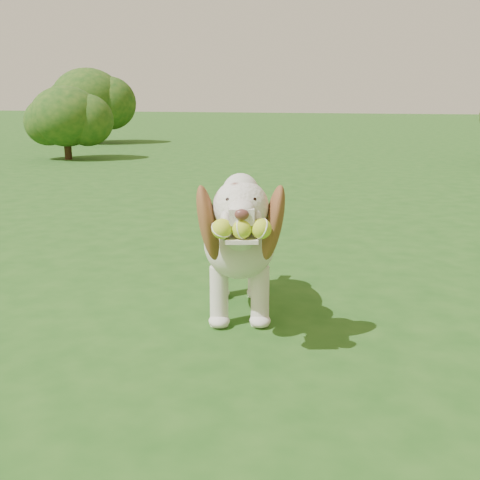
% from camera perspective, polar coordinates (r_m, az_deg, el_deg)
% --- Properties ---
extents(ground, '(80.00, 80.00, 0.00)m').
position_cam_1_polar(ground, '(2.87, -12.67, -8.76)').
color(ground, '#1E4C15').
rests_on(ground, ground).
extents(dog, '(0.66, 1.15, 0.76)m').
position_cam_1_polar(dog, '(2.91, -0.08, 0.27)').
color(dog, silver).
rests_on(dog, ground).
extents(shrub_a, '(1.22, 1.22, 1.27)m').
position_cam_1_polar(shrub_a, '(11.05, -16.19, 11.19)').
color(shrub_a, '#382314').
rests_on(shrub_a, ground).
extents(shrub_e, '(1.68, 1.68, 1.74)m').
position_cam_1_polar(shrub_e, '(14.89, -14.23, 12.81)').
color(shrub_e, '#382314').
rests_on(shrub_e, ground).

